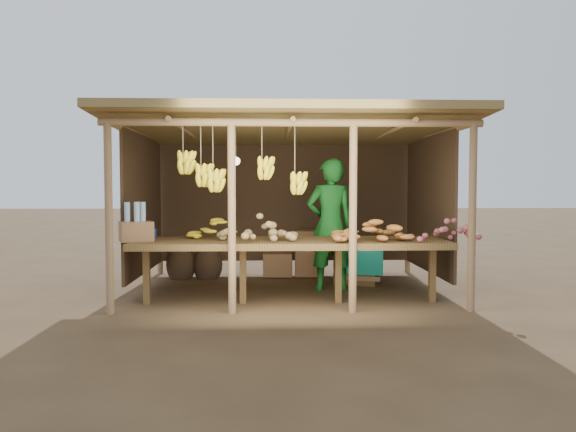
{
  "coord_description": "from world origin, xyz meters",
  "views": [
    {
      "loc": [
        -0.28,
        -7.95,
        1.47
      ],
      "look_at": [
        0.0,
        0.0,
        1.05
      ],
      "focal_mm": 35.0,
      "sensor_mm": 36.0,
      "label": 1
    }
  ],
  "objects": [
    {
      "name": "counter",
      "position": [
        0.0,
        -0.95,
        0.74
      ],
      "size": [
        3.9,
        1.05,
        0.8
      ],
      "color": "brown",
      "rests_on": "ground"
    },
    {
      "name": "carton_stack",
      "position": [
        0.21,
        1.1,
        0.33
      ],
      "size": [
        0.98,
        0.39,
        0.74
      ],
      "color": "brown",
      "rests_on": "ground"
    },
    {
      "name": "vendor",
      "position": [
        0.6,
        -0.04,
        0.93
      ],
      "size": [
        0.73,
        0.54,
        1.86
      ],
      "primitive_type": "imported",
      "rotation": [
        0.0,
        0.0,
        3.28
      ],
      "color": "#176B22",
      "rests_on": "ground"
    },
    {
      "name": "stall_structure",
      "position": [
        -0.08,
        -0.01,
        1.91
      ],
      "size": [
        4.7,
        3.5,
        2.43
      ],
      "color": "#95724D",
      "rests_on": "ground"
    },
    {
      "name": "sweet_potato_heap",
      "position": [
        0.96,
        -1.21,
        0.98
      ],
      "size": [
        1.08,
        0.77,
        0.36
      ],
      "primitive_type": null,
      "rotation": [
        0.0,
        0.0,
        0.19
      ],
      "color": "#AE692C",
      "rests_on": "counter"
    },
    {
      "name": "tomato_basin",
      "position": [
        -1.9,
        -0.68,
        0.87
      ],
      "size": [
        0.35,
        0.35,
        0.18
      ],
      "rotation": [
        0.0,
        0.0,
        -0.32
      ],
      "color": "navy",
      "rests_on": "counter"
    },
    {
      "name": "banana_pile",
      "position": [
        -0.98,
        -0.84,
        0.97
      ],
      "size": [
        0.69,
        0.55,
        0.35
      ],
      "primitive_type": null,
      "rotation": [
        0.0,
        0.0,
        -0.35
      ],
      "color": "yellow",
      "rests_on": "counter"
    },
    {
      "name": "onion_heap",
      "position": [
        1.9,
        -1.24,
        0.98
      ],
      "size": [
        0.93,
        0.69,
        0.36
      ],
      "primitive_type": null,
      "rotation": [
        0.0,
        0.0,
        -0.25
      ],
      "color": "#B3575E",
      "rests_on": "counter"
    },
    {
      "name": "bottle_box",
      "position": [
        -1.9,
        -1.04,
        0.98
      ],
      "size": [
        0.47,
        0.43,
        0.48
      ],
      "color": "brown",
      "rests_on": "counter"
    },
    {
      "name": "tarp_crate",
      "position": [
        1.06,
        0.47,
        0.34
      ],
      "size": [
        0.83,
        0.76,
        0.82
      ],
      "color": "brown",
      "rests_on": "ground"
    },
    {
      "name": "burlap_sacks",
      "position": [
        -1.46,
        1.0,
        0.28
      ],
      "size": [
        0.9,
        0.47,
        0.63
      ],
      "color": "#463220",
      "rests_on": "ground"
    },
    {
      "name": "ground",
      "position": [
        0.0,
        0.0,
        0.0
      ],
      "size": [
        60.0,
        60.0,
        0.0
      ],
      "primitive_type": "plane",
      "color": "brown",
      "rests_on": "ground"
    },
    {
      "name": "potato_heap",
      "position": [
        -0.44,
        -1.15,
        0.98
      ],
      "size": [
        0.97,
        0.6,
        0.36
      ],
      "primitive_type": null,
      "rotation": [
        0.0,
        0.0,
        -0.03
      ],
      "color": "#93774B",
      "rests_on": "counter"
    }
  ]
}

